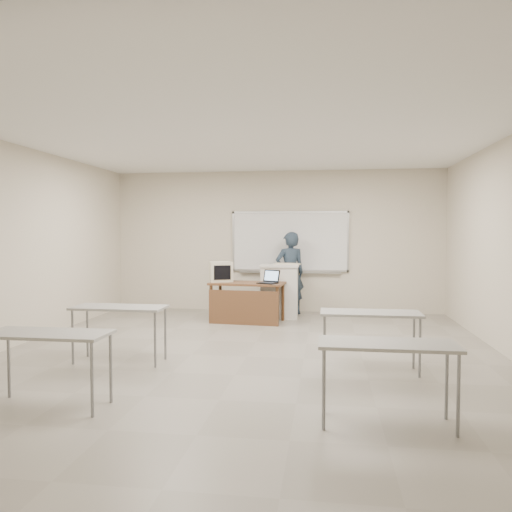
# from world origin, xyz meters

# --- Properties ---
(floor) EXTENTS (7.00, 8.00, 0.01)m
(floor) POSITION_xyz_m (0.00, 0.00, -0.01)
(floor) COLOR gray
(floor) RESTS_ON ground
(whiteboard) EXTENTS (2.48, 0.10, 1.31)m
(whiteboard) POSITION_xyz_m (0.30, 3.97, 1.48)
(whiteboard) COLOR white
(whiteboard) RESTS_ON floor
(student_desks) EXTENTS (4.40, 2.20, 0.73)m
(student_desks) POSITION_xyz_m (-0.00, -1.35, 0.67)
(student_desks) COLOR gray
(student_desks) RESTS_ON floor
(instructor_desk) EXTENTS (1.37, 0.69, 0.75)m
(instructor_desk) POSITION_xyz_m (-0.40, 2.49, 0.53)
(instructor_desk) COLOR brown
(instructor_desk) RESTS_ON floor
(podium) EXTENTS (0.75, 0.55, 1.05)m
(podium) POSITION_xyz_m (0.16, 3.15, 0.53)
(podium) COLOR silver
(podium) RESTS_ON floor
(crt_monitor) EXTENTS (0.42, 0.46, 0.39)m
(crt_monitor) POSITION_xyz_m (-0.95, 2.73, 0.94)
(crt_monitor) COLOR beige
(crt_monitor) RESTS_ON instructor_desk
(laptop) EXTENTS (0.33, 0.31, 0.25)m
(laptop) POSITION_xyz_m (0.00, 2.48, 0.81)
(laptop) COLOR black
(laptop) RESTS_ON instructor_desk
(mouse) EXTENTS (0.12, 0.10, 0.04)m
(mouse) POSITION_xyz_m (0.15, 2.65, 0.77)
(mouse) COLOR #A2A4A9
(mouse) RESTS_ON instructor_desk
(keyboard) EXTENTS (0.52, 0.25, 0.03)m
(keyboard) POSITION_xyz_m (0.31, 3.23, 1.06)
(keyboard) COLOR beige
(keyboard) RESTS_ON podium
(presenter) EXTENTS (0.73, 0.63, 1.70)m
(presenter) POSITION_xyz_m (0.33, 3.63, 0.85)
(presenter) COLOR black
(presenter) RESTS_ON floor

